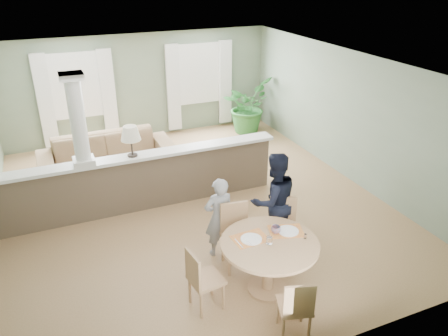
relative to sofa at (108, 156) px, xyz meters
name	(u,v)px	position (x,y,z in m)	size (l,w,h in m)	color
ground	(193,203)	(1.28, -1.99, -0.43)	(8.00, 8.00, 0.00)	tan
room_shell	(178,106)	(1.25, -1.37, 1.39)	(7.02, 8.02, 2.71)	gray
pony_wall	(138,175)	(0.29, -1.79, 0.28)	(5.32, 0.38, 2.70)	brown
sofa	(108,156)	(0.00, 0.00, 0.00)	(2.91, 1.14, 0.85)	olive
houseplant	(247,106)	(3.98, 1.21, 0.31)	(1.33, 1.15, 1.48)	#2C6E2C
dining_table	(269,252)	(1.45, -4.78, 0.23)	(1.36, 1.36, 0.93)	tan
chair_far_boy	(236,232)	(1.29, -4.04, 0.14)	(0.52, 0.52, 1.02)	tan
chair_far_man	(283,225)	(2.06, -4.11, 0.12)	(0.59, 0.59, 0.99)	tan
chair_near	(296,306)	(1.34, -5.69, 0.07)	(0.51, 0.51, 0.90)	tan
chair_side	(201,278)	(0.45, -4.76, 0.09)	(0.47, 0.47, 0.93)	tan
child_person	(219,217)	(1.14, -3.70, 0.25)	(0.49, 0.32, 1.35)	gray
man_person	(274,201)	(2.04, -3.82, 0.40)	(0.81, 0.63, 1.66)	black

